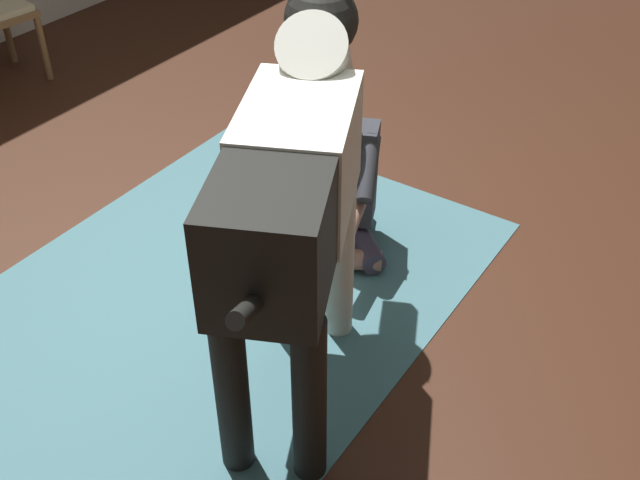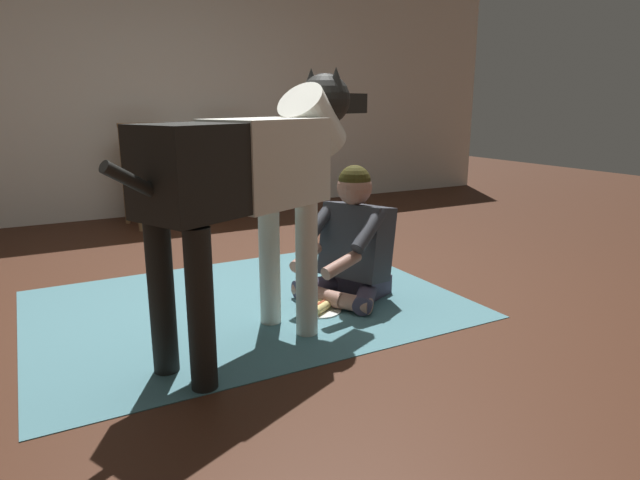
% 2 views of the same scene
% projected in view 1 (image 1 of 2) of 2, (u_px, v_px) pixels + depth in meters
% --- Properties ---
extents(ground_plane, '(15.36, 15.36, 0.00)m').
position_uv_depth(ground_plane, '(238.00, 272.00, 3.46)').
color(ground_plane, '#3B1F12').
extents(area_rug, '(2.42, 1.80, 0.01)m').
position_uv_depth(area_rug, '(218.00, 294.00, 3.34)').
color(area_rug, '#45737B').
rests_on(area_rug, ground).
extents(person_sitting_on_floor, '(0.71, 0.62, 0.81)m').
position_uv_depth(person_sitting_on_floor, '(331.00, 179.00, 3.46)').
color(person_sitting_on_floor, '#3D3549').
rests_on(person_sitting_on_floor, ground).
extents(large_dog, '(1.54, 0.82, 1.35)m').
position_uv_depth(large_dog, '(295.00, 179.00, 2.50)').
color(large_dog, silver).
rests_on(large_dog, ground).
extents(hot_dog_on_plate, '(0.24, 0.24, 0.06)m').
position_uv_depth(hot_dog_on_plate, '(320.00, 276.00, 3.40)').
color(hot_dog_on_plate, silver).
rests_on(hot_dog_on_plate, ground).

